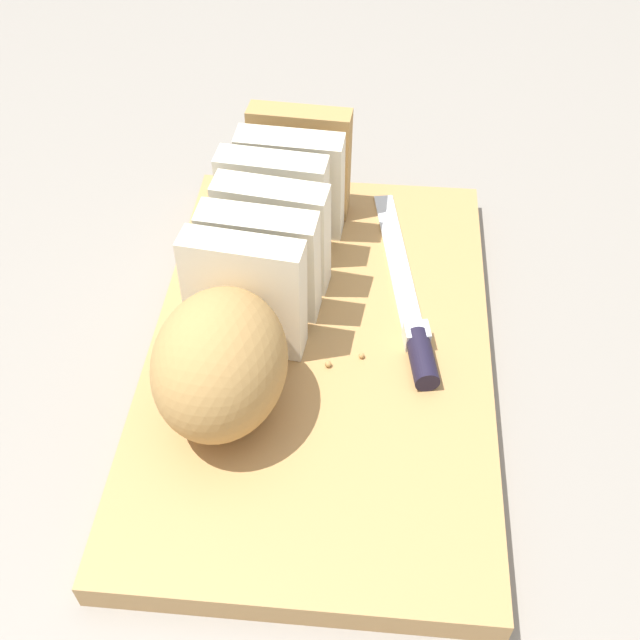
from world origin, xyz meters
The scene contains 7 objects.
ground_plane centered at (0.00, 0.00, 0.00)m, with size 3.00×3.00×0.00m, color gray.
cutting_board centered at (0.00, 0.00, 0.01)m, with size 0.46×0.29×0.03m, color tan.
bread_loaf centered at (0.02, 0.06, 0.08)m, with size 0.35×0.14×0.11m.
bread_knife centered at (0.02, -0.08, 0.03)m, with size 0.25×0.06×0.02m.
crumb_near_knife centered at (-0.02, -0.01, 0.03)m, with size 0.01×0.01×0.01m, color tan.
crumb_near_loaf centered at (-0.01, -0.04, 0.03)m, with size 0.00×0.00×0.00m, color tan.
crumb_stray_left centered at (-0.03, 0.03, 0.03)m, with size 0.01×0.01×0.01m, color tan.
Camera 1 is at (-0.43, -0.03, 0.52)m, focal length 42.87 mm.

